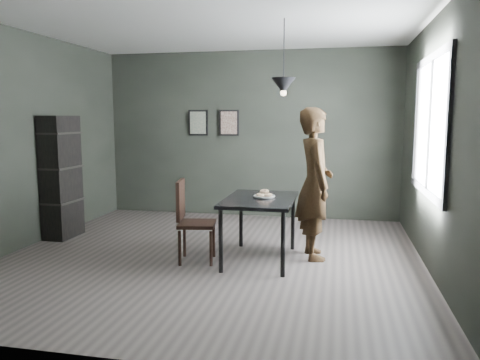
% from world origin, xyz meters
% --- Properties ---
extents(ground, '(5.00, 5.00, 0.00)m').
position_xyz_m(ground, '(0.00, 0.00, 0.00)').
color(ground, '#393331').
rests_on(ground, ground).
extents(back_wall, '(5.00, 0.10, 2.80)m').
position_xyz_m(back_wall, '(0.00, 2.50, 1.40)').
color(back_wall, black).
rests_on(back_wall, ground).
extents(ceiling, '(5.00, 5.00, 0.02)m').
position_xyz_m(ceiling, '(0.00, 0.00, 2.80)').
color(ceiling, silver).
rests_on(ceiling, ground).
extents(window_assembly, '(0.04, 1.96, 1.56)m').
position_xyz_m(window_assembly, '(2.47, 0.20, 1.60)').
color(window_assembly, white).
rests_on(window_assembly, ground).
extents(cafe_table, '(0.80, 1.20, 0.75)m').
position_xyz_m(cafe_table, '(0.60, 0.00, 0.67)').
color(cafe_table, black).
rests_on(cafe_table, ground).
extents(white_plate, '(0.23, 0.23, 0.01)m').
position_xyz_m(white_plate, '(0.64, 0.06, 0.76)').
color(white_plate, silver).
rests_on(white_plate, cafe_table).
extents(donut_pile, '(0.19, 0.19, 0.09)m').
position_xyz_m(donut_pile, '(0.64, 0.06, 0.79)').
color(donut_pile, beige).
rests_on(donut_pile, white_plate).
extents(woman, '(0.59, 0.75, 1.81)m').
position_xyz_m(woman, '(1.22, 0.25, 0.90)').
color(woman, black).
rests_on(woman, ground).
extents(wood_chair, '(0.49, 0.49, 0.97)m').
position_xyz_m(wood_chair, '(-0.20, -0.21, 0.55)').
color(wood_chair, black).
rests_on(wood_chair, ground).
extents(shelf_unit, '(0.33, 0.58, 1.71)m').
position_xyz_m(shelf_unit, '(-2.32, 0.51, 0.86)').
color(shelf_unit, black).
rests_on(shelf_unit, ground).
extents(pendant_lamp, '(0.28, 0.28, 0.86)m').
position_xyz_m(pendant_lamp, '(0.85, 0.10, 2.05)').
color(pendant_lamp, black).
rests_on(pendant_lamp, ground).
extents(framed_print_left, '(0.34, 0.04, 0.44)m').
position_xyz_m(framed_print_left, '(-0.90, 2.47, 1.60)').
color(framed_print_left, black).
rests_on(framed_print_left, ground).
extents(framed_print_right, '(0.34, 0.04, 0.44)m').
position_xyz_m(framed_print_right, '(-0.35, 2.47, 1.60)').
color(framed_print_right, black).
rests_on(framed_print_right, ground).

